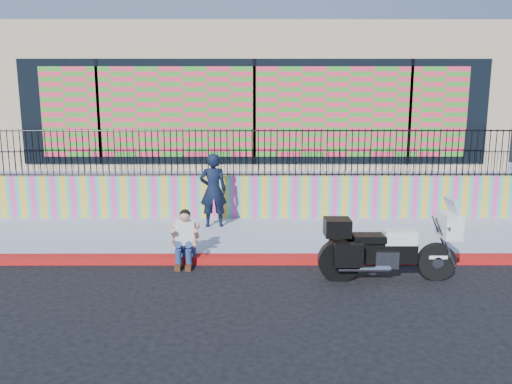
{
  "coord_description": "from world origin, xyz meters",
  "views": [
    {
      "loc": [
        0.01,
        -9.47,
        3.22
      ],
      "look_at": [
        0.04,
        1.2,
        1.21
      ],
      "focal_mm": 35.0,
      "sensor_mm": 36.0,
      "label": 1
    }
  ],
  "objects": [
    {
      "name": "elevated_platform",
      "position": [
        0.0,
        8.35,
        0.62
      ],
      "size": [
        16.0,
        10.0,
        1.25
      ],
      "primitive_type": "cube",
      "color": "#99A1B7",
      "rests_on": "ground"
    },
    {
      "name": "police_motorcycle",
      "position": [
        2.35,
        -0.94,
        0.63
      ],
      "size": [
        2.42,
        0.8,
        1.51
      ],
      "color": "black",
      "rests_on": "ground"
    },
    {
      "name": "storefront_building",
      "position": [
        0.0,
        8.13,
        3.25
      ],
      "size": [
        14.0,
        8.06,
        4.0
      ],
      "color": "tan",
      "rests_on": "elevated_platform"
    },
    {
      "name": "police_officer",
      "position": [
        -0.99,
        2.33,
        1.04
      ],
      "size": [
        0.7,
        0.51,
        1.78
      ],
      "primitive_type": "imported",
      "rotation": [
        0.0,
        0.0,
        3.27
      ],
      "color": "black",
      "rests_on": "sidewalk"
    },
    {
      "name": "seated_man",
      "position": [
        -1.36,
        -0.12,
        0.45
      ],
      "size": [
        0.54,
        0.71,
        1.06
      ],
      "color": "navy",
      "rests_on": "ground"
    },
    {
      "name": "red_curb",
      "position": [
        0.0,
        0.0,
        0.07
      ],
      "size": [
        16.0,
        0.3,
        0.15
      ],
      "primitive_type": "cube",
      "color": "red",
      "rests_on": "ground"
    },
    {
      "name": "mural_wall",
      "position": [
        0.0,
        3.25,
        0.7
      ],
      "size": [
        16.0,
        0.2,
        1.1
      ],
      "primitive_type": "cube",
      "color": "#F6409D",
      "rests_on": "sidewalk"
    },
    {
      "name": "metal_fence",
      "position": [
        0.0,
        3.25,
        1.85
      ],
      "size": [
        15.8,
        0.04,
        1.2
      ],
      "primitive_type": null,
      "color": "black",
      "rests_on": "mural_wall"
    },
    {
      "name": "sidewalk",
      "position": [
        0.0,
        1.65,
        0.07
      ],
      "size": [
        16.0,
        3.0,
        0.15
      ],
      "primitive_type": "cube",
      "color": "#99A1B7",
      "rests_on": "ground"
    },
    {
      "name": "ground",
      "position": [
        0.0,
        0.0,
        0.0
      ],
      "size": [
        90.0,
        90.0,
        0.0
      ],
      "primitive_type": "plane",
      "color": "black",
      "rests_on": "ground"
    }
  ]
}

